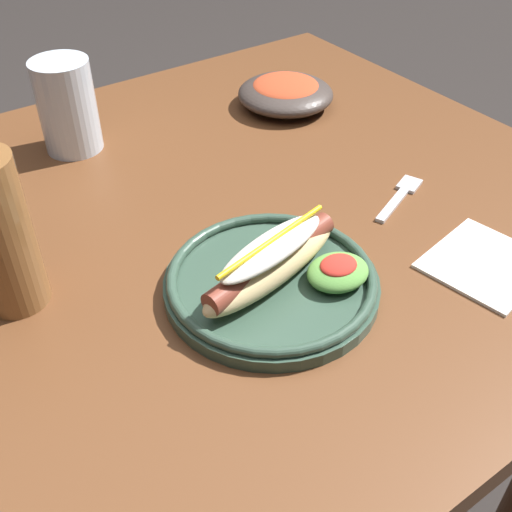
# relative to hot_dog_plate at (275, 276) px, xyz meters

# --- Properties ---
(dining_table) EXTENTS (1.20, 0.91, 0.74)m
(dining_table) POSITION_rel_hot_dog_plate_xyz_m (-0.06, 0.16, -0.12)
(dining_table) COLOR brown
(dining_table) RESTS_ON ground_plane
(hot_dog_plate) EXTENTS (0.24, 0.24, 0.08)m
(hot_dog_plate) POSITION_rel_hot_dog_plate_xyz_m (0.00, 0.00, 0.00)
(hot_dog_plate) COLOR #334C3D
(hot_dog_plate) RESTS_ON dining_table
(fork) EXTENTS (0.12, 0.06, 0.00)m
(fork) POSITION_rel_hot_dog_plate_xyz_m (0.25, 0.05, -0.02)
(fork) COLOR silver
(fork) RESTS_ON dining_table
(water_cup) EXTENTS (0.08, 0.08, 0.14)m
(water_cup) POSITION_rel_hot_dog_plate_xyz_m (-0.06, 0.43, 0.05)
(water_cup) COLOR silver
(water_cup) RESTS_ON dining_table
(side_bowl) EXTENTS (0.16, 0.16, 0.05)m
(side_bowl) POSITION_rel_hot_dog_plate_xyz_m (0.29, 0.36, 0.00)
(side_bowl) COLOR #423833
(side_bowl) RESTS_ON dining_table
(napkin) EXTENTS (0.15, 0.14, 0.00)m
(napkin) POSITION_rel_hot_dog_plate_xyz_m (0.23, -0.11, -0.02)
(napkin) COLOR white
(napkin) RESTS_ON dining_table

